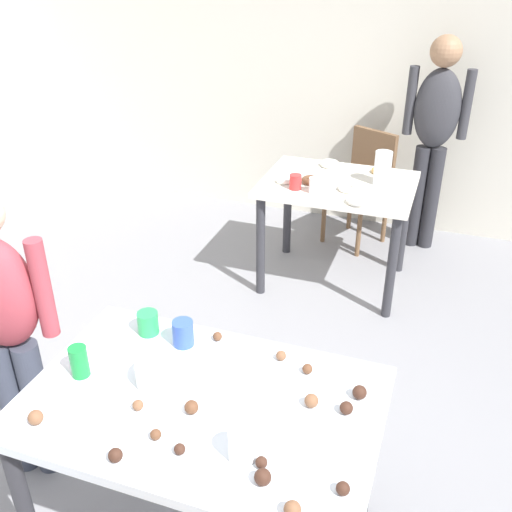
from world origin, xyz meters
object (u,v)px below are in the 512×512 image
(dining_table_near, at_px, (202,421))
(mixing_bowl, at_px, (161,372))
(dining_table_far, at_px, (337,198))
(soda_can, at_px, (79,361))
(pitcher_far, at_px, (383,168))
(chair_far_table, at_px, (363,181))
(person_girl_near, at_px, (5,320))
(person_adult_far, at_px, (435,127))

(dining_table_near, bearing_deg, mixing_bowl, 166.27)
(dining_table_far, relative_size, mixing_bowl, 5.42)
(soda_can, xyz_separation_m, pitcher_far, (0.75, 2.23, 0.05))
(dining_table_far, bearing_deg, mixing_bowl, -95.00)
(chair_far_table, xyz_separation_m, mixing_bowl, (-0.24, -2.83, 0.29))
(dining_table_far, relative_size, person_girl_near, 0.71)
(dining_table_near, bearing_deg, pitcher_far, 82.79)
(dining_table_near, relative_size, chair_far_table, 1.42)
(person_girl_near, height_order, person_adult_far, person_adult_far)
(dining_table_near, xyz_separation_m, pitcher_far, (0.28, 2.21, 0.21))
(pitcher_far, bearing_deg, soda_can, -108.47)
(mixing_bowl, xyz_separation_m, soda_can, (-0.29, -0.07, 0.02))
(dining_table_near, height_order, pitcher_far, pitcher_far)
(dining_table_far, height_order, person_girl_near, person_girl_near)
(dining_table_far, relative_size, chair_far_table, 1.12)
(person_girl_near, height_order, mixing_bowl, person_girl_near)
(dining_table_near, xyz_separation_m, mixing_bowl, (-0.17, 0.04, 0.14))
(dining_table_far, bearing_deg, person_girl_near, -113.83)
(person_girl_near, height_order, soda_can, person_girl_near)
(person_adult_far, relative_size, pitcher_far, 7.30)
(mixing_bowl, bearing_deg, dining_table_far, 85.00)
(dining_table_near, relative_size, soda_can, 10.10)
(dining_table_near, bearing_deg, dining_table_far, 89.66)
(dining_table_far, xyz_separation_m, pitcher_far, (0.27, 0.05, 0.23))
(chair_far_table, height_order, pitcher_far, pitcher_far)
(chair_far_table, relative_size, person_girl_near, 0.63)
(mixing_bowl, bearing_deg, person_girl_near, 175.56)
(chair_far_table, distance_m, person_adult_far, 0.65)
(person_girl_near, bearing_deg, pitcher_far, 60.87)
(chair_far_table, distance_m, mixing_bowl, 2.86)
(chair_far_table, distance_m, pitcher_far, 0.79)
(dining_table_far, xyz_separation_m, mixing_bowl, (-0.19, -2.11, 0.16))
(person_adult_far, bearing_deg, pitcher_far, -109.44)
(person_adult_far, bearing_deg, chair_far_table, -173.84)
(person_adult_far, bearing_deg, dining_table_far, -124.05)
(dining_table_near, height_order, person_girl_near, person_girl_near)
(dining_table_near, height_order, chair_far_table, chair_far_table)
(person_adult_far, bearing_deg, soda_can, -108.71)
(dining_table_far, relative_size, person_adult_far, 0.62)
(person_girl_near, distance_m, person_adult_far, 3.17)
(dining_table_far, bearing_deg, pitcher_far, 10.90)
(mixing_bowl, bearing_deg, soda_can, -167.45)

